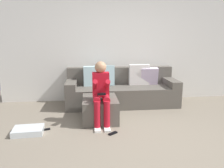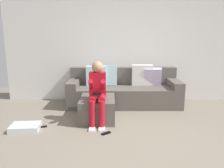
{
  "view_description": "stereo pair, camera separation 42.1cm",
  "coord_description": "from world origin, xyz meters",
  "px_view_note": "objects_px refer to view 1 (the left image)",
  "views": [
    {
      "loc": [
        -0.76,
        -2.8,
        1.49
      ],
      "look_at": [
        -0.31,
        1.46,
        0.57
      ],
      "focal_mm": 35.33,
      "sensor_mm": 36.0,
      "label": 1
    },
    {
      "loc": [
        -0.34,
        -2.82,
        1.49
      ],
      "look_at": [
        -0.31,
        1.46,
        0.57
      ],
      "focal_mm": 35.33,
      "sensor_mm": 36.0,
      "label": 2
    }
  ],
  "objects_px": {
    "couch_sectional": "(121,90)",
    "ottoman": "(100,109)",
    "storage_bin": "(28,131)",
    "remote_under_side_table": "(35,125)",
    "remote_near_ottoman": "(113,133)",
    "remote_by_storage_bin": "(46,129)",
    "person_seated": "(101,90)"
  },
  "relations": [
    {
      "from": "couch_sectional",
      "to": "ottoman",
      "type": "relative_size",
      "value": 3.21
    },
    {
      "from": "remote_near_ottoman",
      "to": "remote_under_side_table",
      "type": "xyz_separation_m",
      "value": [
        -1.3,
        0.46,
        0.0
      ]
    },
    {
      "from": "couch_sectional",
      "to": "remote_by_storage_bin",
      "type": "bearing_deg",
      "value": -137.46
    },
    {
      "from": "person_seated",
      "to": "remote_under_side_table",
      "type": "bearing_deg",
      "value": 179.13
    },
    {
      "from": "couch_sectional",
      "to": "person_seated",
      "type": "relative_size",
      "value": 2.24
    },
    {
      "from": "remote_under_side_table",
      "to": "person_seated",
      "type": "bearing_deg",
      "value": -37.59
    },
    {
      "from": "couch_sectional",
      "to": "storage_bin",
      "type": "distance_m",
      "value": 2.22
    },
    {
      "from": "storage_bin",
      "to": "remote_under_side_table",
      "type": "distance_m",
      "value": 0.3
    },
    {
      "from": "remote_near_ottoman",
      "to": "remote_by_storage_bin",
      "type": "bearing_deg",
      "value": 130.17
    },
    {
      "from": "couch_sectional",
      "to": "ottoman",
      "type": "height_order",
      "value": "couch_sectional"
    },
    {
      "from": "couch_sectional",
      "to": "ottoman",
      "type": "bearing_deg",
      "value": -119.25
    },
    {
      "from": "ottoman",
      "to": "remote_under_side_table",
      "type": "distance_m",
      "value": 1.16
    },
    {
      "from": "remote_near_ottoman",
      "to": "remote_by_storage_bin",
      "type": "relative_size",
      "value": 1.09
    },
    {
      "from": "couch_sectional",
      "to": "storage_bin",
      "type": "bearing_deg",
      "value": -139.84
    },
    {
      "from": "ottoman",
      "to": "remote_by_storage_bin",
      "type": "relative_size",
      "value": 5.38
    },
    {
      "from": "couch_sectional",
      "to": "remote_under_side_table",
      "type": "distance_m",
      "value": 2.03
    },
    {
      "from": "remote_under_side_table",
      "to": "remote_near_ottoman",
      "type": "bearing_deg",
      "value": -56.12
    },
    {
      "from": "remote_under_side_table",
      "to": "ottoman",
      "type": "bearing_deg",
      "value": -27.87
    },
    {
      "from": "person_seated",
      "to": "storage_bin",
      "type": "height_order",
      "value": "person_seated"
    },
    {
      "from": "storage_bin",
      "to": "remote_near_ottoman",
      "type": "relative_size",
      "value": 3.0
    },
    {
      "from": "person_seated",
      "to": "remote_near_ottoman",
      "type": "bearing_deg",
      "value": -70.63
    },
    {
      "from": "ottoman",
      "to": "storage_bin",
      "type": "height_order",
      "value": "ottoman"
    },
    {
      "from": "couch_sectional",
      "to": "storage_bin",
      "type": "height_order",
      "value": "couch_sectional"
    },
    {
      "from": "ottoman",
      "to": "remote_under_side_table",
      "type": "xyz_separation_m",
      "value": [
        -1.13,
        -0.18,
        -0.19
      ]
    },
    {
      "from": "couch_sectional",
      "to": "remote_under_side_table",
      "type": "relative_size",
      "value": 15.49
    },
    {
      "from": "person_seated",
      "to": "remote_near_ottoman",
      "type": "relative_size",
      "value": 7.08
    },
    {
      "from": "couch_sectional",
      "to": "remote_near_ottoman",
      "type": "bearing_deg",
      "value": -102.98
    },
    {
      "from": "remote_near_ottoman",
      "to": "remote_by_storage_bin",
      "type": "height_order",
      "value": "same"
    },
    {
      "from": "remote_by_storage_bin",
      "to": "remote_under_side_table",
      "type": "bearing_deg",
      "value": 121.46
    },
    {
      "from": "storage_bin",
      "to": "remote_near_ottoman",
      "type": "distance_m",
      "value": 1.33
    },
    {
      "from": "person_seated",
      "to": "remote_under_side_table",
      "type": "height_order",
      "value": "person_seated"
    },
    {
      "from": "storage_bin",
      "to": "remote_by_storage_bin",
      "type": "bearing_deg",
      "value": 22.52
    }
  ]
}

